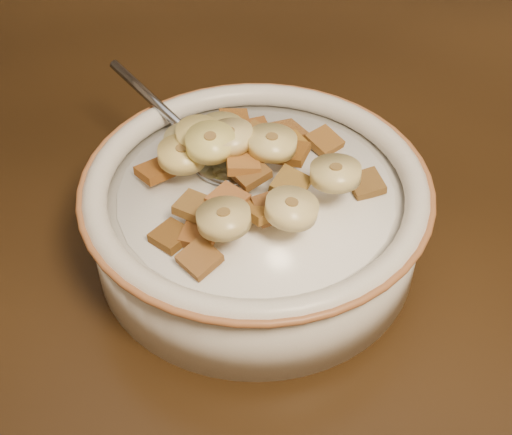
% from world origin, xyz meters
% --- Properties ---
extents(table, '(1.43, 0.96, 0.04)m').
position_xyz_m(table, '(0.00, 0.00, 0.73)').
color(table, '#321F0D').
rests_on(table, floor).
extents(chair, '(0.41, 0.41, 0.86)m').
position_xyz_m(chair, '(-0.20, 0.78, 0.43)').
color(chair, black).
rests_on(chair, floor).
extents(cereal_bowl, '(0.21, 0.21, 0.05)m').
position_xyz_m(cereal_bowl, '(-0.09, -0.14, 0.78)').
color(cereal_bowl, silver).
rests_on(cereal_bowl, table).
extents(milk, '(0.18, 0.18, 0.00)m').
position_xyz_m(milk, '(-0.09, -0.14, 0.80)').
color(milk, white).
rests_on(milk, cereal_bowl).
extents(spoon, '(0.06, 0.06, 0.01)m').
position_xyz_m(spoon, '(-0.11, -0.12, 0.81)').
color(spoon, '#8890A0').
rests_on(spoon, cereal_bowl).
extents(cereal_square_0, '(0.03, 0.03, 0.01)m').
position_xyz_m(cereal_square_0, '(-0.10, -0.16, 0.82)').
color(cereal_square_0, brown).
rests_on(cereal_square_0, milk).
extents(cereal_square_1, '(0.03, 0.03, 0.01)m').
position_xyz_m(cereal_square_1, '(-0.12, -0.10, 0.81)').
color(cereal_square_1, brown).
rests_on(cereal_square_1, milk).
extents(cereal_square_2, '(0.03, 0.03, 0.01)m').
position_xyz_m(cereal_square_2, '(-0.10, -0.09, 0.81)').
color(cereal_square_2, brown).
rests_on(cereal_square_2, milk).
extents(cereal_square_3, '(0.03, 0.03, 0.01)m').
position_xyz_m(cereal_square_3, '(-0.13, -0.09, 0.81)').
color(cereal_square_3, brown).
rests_on(cereal_square_3, milk).
extents(cereal_square_4, '(0.03, 0.03, 0.01)m').
position_xyz_m(cereal_square_4, '(-0.12, -0.07, 0.81)').
color(cereal_square_4, '#914F18').
rests_on(cereal_square_4, milk).
extents(cereal_square_5, '(0.03, 0.03, 0.01)m').
position_xyz_m(cereal_square_5, '(-0.10, -0.10, 0.81)').
color(cereal_square_5, brown).
rests_on(cereal_square_5, milk).
extents(cereal_square_6, '(0.03, 0.03, 0.01)m').
position_xyz_m(cereal_square_6, '(-0.02, -0.12, 0.81)').
color(cereal_square_6, brown).
rests_on(cereal_square_6, milk).
extents(cereal_square_7, '(0.02, 0.02, 0.01)m').
position_xyz_m(cereal_square_7, '(-0.11, -0.19, 0.81)').
color(cereal_square_7, '#613010').
rests_on(cereal_square_7, milk).
extents(cereal_square_8, '(0.03, 0.03, 0.01)m').
position_xyz_m(cereal_square_8, '(-0.15, -0.14, 0.81)').
color(cereal_square_8, brown).
rests_on(cereal_square_8, milk).
extents(cereal_square_9, '(0.03, 0.03, 0.01)m').
position_xyz_m(cereal_square_9, '(-0.10, -0.21, 0.81)').
color(cereal_square_9, brown).
rests_on(cereal_square_9, milk).
extents(cereal_square_10, '(0.03, 0.02, 0.01)m').
position_xyz_m(cereal_square_10, '(-0.06, -0.14, 0.82)').
color(cereal_square_10, brown).
rests_on(cereal_square_10, milk).
extents(cereal_square_11, '(0.02, 0.02, 0.01)m').
position_xyz_m(cereal_square_11, '(-0.11, -0.17, 0.82)').
color(cereal_square_11, olive).
rests_on(cereal_square_11, milk).
extents(cereal_square_12, '(0.03, 0.03, 0.01)m').
position_xyz_m(cereal_square_12, '(-0.12, -0.19, 0.81)').
color(cereal_square_12, brown).
rests_on(cereal_square_12, milk).
extents(cereal_square_13, '(0.03, 0.03, 0.01)m').
position_xyz_m(cereal_square_13, '(-0.07, -0.10, 0.82)').
color(cereal_square_13, '#8B5F1E').
rests_on(cereal_square_13, milk).
extents(cereal_square_14, '(0.03, 0.03, 0.01)m').
position_xyz_m(cereal_square_14, '(-0.08, -0.08, 0.81)').
color(cereal_square_14, '#925E2E').
rests_on(cereal_square_14, milk).
extents(cereal_square_15, '(0.03, 0.03, 0.01)m').
position_xyz_m(cereal_square_15, '(-0.05, -0.08, 0.81)').
color(cereal_square_15, brown).
rests_on(cereal_square_15, milk).
extents(cereal_square_16, '(0.03, 0.03, 0.01)m').
position_xyz_m(cereal_square_16, '(-0.09, -0.14, 0.83)').
color(cereal_square_16, '#985F20').
rests_on(cereal_square_16, milk).
extents(cereal_square_17, '(0.03, 0.03, 0.01)m').
position_xyz_m(cereal_square_17, '(-0.09, -0.14, 0.82)').
color(cereal_square_17, brown).
rests_on(cereal_square_17, milk).
extents(cereal_square_18, '(0.02, 0.02, 0.01)m').
position_xyz_m(cereal_square_18, '(-0.14, -0.11, 0.81)').
color(cereal_square_18, '#975B32').
rests_on(cereal_square_18, milk).
extents(cereal_square_19, '(0.03, 0.03, 0.01)m').
position_xyz_m(cereal_square_19, '(-0.07, -0.16, 0.82)').
color(cereal_square_19, brown).
rests_on(cereal_square_19, milk).
extents(cereal_square_20, '(0.03, 0.03, 0.01)m').
position_xyz_m(cereal_square_20, '(-0.09, -0.10, 0.82)').
color(cereal_square_20, brown).
rests_on(cereal_square_20, milk).
extents(cereal_square_21, '(0.03, 0.03, 0.01)m').
position_xyz_m(cereal_square_21, '(-0.07, -0.17, 0.82)').
color(cereal_square_21, brown).
rests_on(cereal_square_21, milk).
extents(cereal_square_22, '(0.02, 0.02, 0.01)m').
position_xyz_m(cereal_square_22, '(-0.07, -0.11, 0.82)').
color(cereal_square_22, brown).
rests_on(cereal_square_22, milk).
extents(banana_slice_0, '(0.03, 0.03, 0.01)m').
position_xyz_m(banana_slice_0, '(-0.12, -0.11, 0.82)').
color(banana_slice_0, '#D4C869').
rests_on(banana_slice_0, milk).
extents(banana_slice_1, '(0.04, 0.04, 0.01)m').
position_xyz_m(banana_slice_1, '(-0.13, -0.12, 0.83)').
color(banana_slice_1, '#CFC16A').
rests_on(banana_slice_1, milk).
extents(banana_slice_2, '(0.04, 0.04, 0.01)m').
position_xyz_m(banana_slice_2, '(-0.09, -0.19, 0.83)').
color(banana_slice_2, tan).
rests_on(banana_slice_2, milk).
extents(banana_slice_3, '(0.04, 0.04, 0.01)m').
position_xyz_m(banana_slice_3, '(-0.08, -0.12, 0.83)').
color(banana_slice_3, '#D6BE83').
rests_on(banana_slice_3, milk).
extents(banana_slice_4, '(0.04, 0.04, 0.01)m').
position_xyz_m(banana_slice_4, '(-0.06, -0.17, 0.83)').
color(banana_slice_4, '#DDCA78').
rests_on(banana_slice_4, milk).
extents(banana_slice_5, '(0.04, 0.04, 0.01)m').
position_xyz_m(banana_slice_5, '(-0.04, -0.14, 0.83)').
color(banana_slice_5, beige).
rests_on(banana_slice_5, milk).
extents(banana_slice_6, '(0.04, 0.04, 0.01)m').
position_xyz_m(banana_slice_6, '(-0.13, -0.14, 0.82)').
color(banana_slice_6, '#DACA6D').
rests_on(banana_slice_6, milk).
extents(banana_slice_7, '(0.03, 0.03, 0.01)m').
position_xyz_m(banana_slice_7, '(-0.11, -0.12, 0.83)').
color(banana_slice_7, '#F7DC89').
rests_on(banana_slice_7, milk).
extents(banana_slice_8, '(0.04, 0.04, 0.01)m').
position_xyz_m(banana_slice_8, '(-0.12, -0.13, 0.83)').
color(banana_slice_8, '#F8EA79').
rests_on(banana_slice_8, milk).
extents(banana_slice_9, '(0.04, 0.04, 0.01)m').
position_xyz_m(banana_slice_9, '(-0.14, -0.12, 0.82)').
color(banana_slice_9, '#C7B87F').
rests_on(banana_slice_9, milk).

